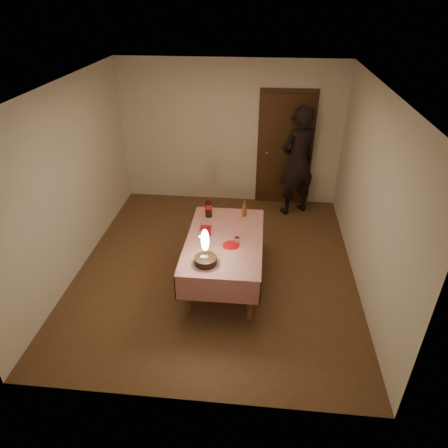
# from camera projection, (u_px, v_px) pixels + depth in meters

# --- Properties ---
(ground) EXTENTS (4.00, 4.50, 0.01)m
(ground) POSITION_uv_depth(u_px,v_px,m) (216.00, 266.00, 5.95)
(ground) COLOR brown
(ground) RESTS_ON ground
(room_shell) EXTENTS (4.04, 4.54, 2.62)m
(room_shell) POSITION_uv_depth(u_px,v_px,m) (219.00, 161.00, 5.17)
(room_shell) COLOR beige
(room_shell) RESTS_ON ground
(dining_table) EXTENTS (1.02, 1.72, 0.69)m
(dining_table) POSITION_uv_depth(u_px,v_px,m) (224.00, 245.00, 5.39)
(dining_table) COLOR brown
(dining_table) RESTS_ON ground
(birthday_cake) EXTENTS (0.35, 0.35, 0.48)m
(birthday_cake) POSITION_uv_depth(u_px,v_px,m) (205.00, 256.00, 4.81)
(birthday_cake) COLOR white
(birthday_cake) RESTS_ON dining_table
(red_plate) EXTENTS (0.22, 0.22, 0.01)m
(red_plate) POSITION_uv_depth(u_px,v_px,m) (231.00, 245.00, 5.20)
(red_plate) COLOR red
(red_plate) RESTS_ON dining_table
(red_cup) EXTENTS (0.08, 0.08, 0.10)m
(red_cup) POSITION_uv_depth(u_px,v_px,m) (208.00, 232.00, 5.40)
(red_cup) COLOR #A90B12
(red_cup) RESTS_ON dining_table
(clear_cup) EXTENTS (0.07, 0.07, 0.09)m
(clear_cup) POSITION_uv_depth(u_px,v_px,m) (237.00, 240.00, 5.23)
(clear_cup) COLOR white
(clear_cup) RESTS_ON dining_table
(napkin_stack) EXTENTS (0.15, 0.15, 0.02)m
(napkin_stack) POSITION_uv_depth(u_px,v_px,m) (205.00, 228.00, 5.55)
(napkin_stack) COLOR #AA131E
(napkin_stack) RESTS_ON dining_table
(cola_bottle) EXTENTS (0.10, 0.10, 0.32)m
(cola_bottle) POSITION_uv_depth(u_px,v_px,m) (208.00, 207.00, 5.79)
(cola_bottle) COLOR black
(cola_bottle) RESTS_ON dining_table
(amber_bottle_right) EXTENTS (0.06, 0.06, 0.26)m
(amber_bottle_right) POSITION_uv_depth(u_px,v_px,m) (244.00, 209.00, 5.81)
(amber_bottle_right) COLOR #5E2C10
(amber_bottle_right) RESTS_ON dining_table
(photographer) EXTENTS (0.85, 0.77, 1.95)m
(photographer) POSITION_uv_depth(u_px,v_px,m) (297.00, 162.00, 6.93)
(photographer) COLOR black
(photographer) RESTS_ON ground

